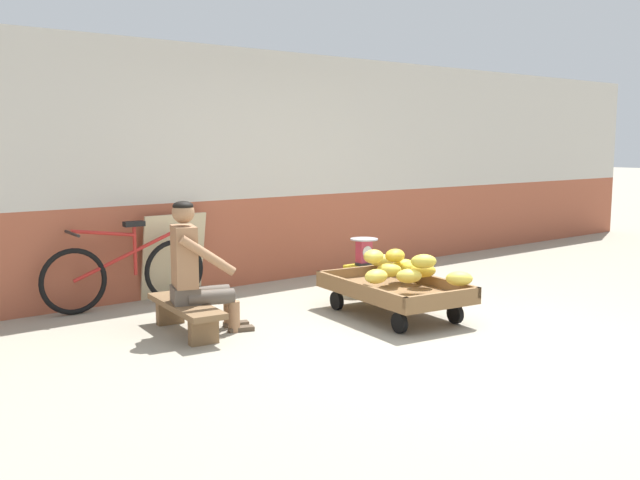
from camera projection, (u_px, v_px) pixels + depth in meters
The scene contains 11 objects.
ground_plane at pixel (431, 340), 5.94m from camera, with size 80.00×80.00×0.00m, color gray.
back_wall at pixel (233, 168), 8.11m from camera, with size 16.00×0.30×2.66m.
banana_cart at pixel (394, 291), 6.70m from camera, with size 1.03×1.54×0.36m.
banana_pile at pixel (404, 267), 6.74m from camera, with size 0.93×1.44×0.26m.
low_bench at pixel (186, 311), 6.10m from camera, with size 0.43×1.13×0.27m.
vendor_seated at pixel (195, 268), 6.08m from camera, with size 0.73×0.60×1.14m.
plastic_crate at pixel (364, 279), 7.80m from camera, with size 0.36×0.28×0.30m.
weighing_scale at pixel (364, 251), 7.76m from camera, with size 0.30×0.30×0.29m.
bicycle_near_left at pixel (125, 273), 7.04m from camera, with size 1.66×0.48×0.86m.
sign_board at pixel (174, 256), 7.51m from camera, with size 0.70×0.18×0.89m.
shopping_bag at pixel (392, 285), 7.63m from camera, with size 0.18×0.12×0.24m, color #3370B7.
Camera 1 is at (-4.34, -3.92, 1.63)m, focal length 40.15 mm.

